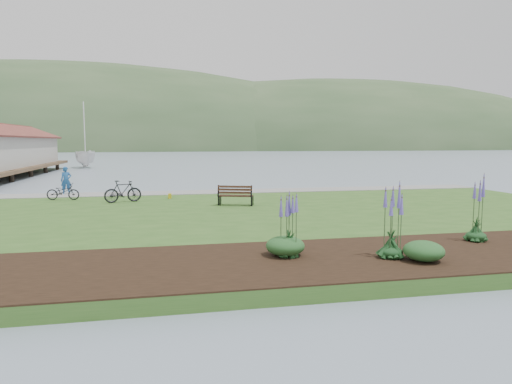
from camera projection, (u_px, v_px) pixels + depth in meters
ground at (241, 216)px, 21.66m from camera, size 600.00×600.00×0.00m
lawn at (249, 219)px, 19.69m from camera, size 34.00×20.00×0.40m
shoreline_path at (222, 192)px, 28.33m from camera, size 34.00×2.20×0.03m
garden_bed at (408, 253)px, 12.68m from camera, size 24.00×4.40×0.04m
far_hillside at (219, 150)px, 191.13m from camera, size 580.00×80.00×38.00m
park_bench at (235, 195)px, 22.22m from camera, size 1.80×1.19×1.04m
person at (66, 178)px, 26.94m from camera, size 0.80×0.64×1.93m
bicycle_a at (63, 192)px, 24.35m from camera, size 0.85×1.79×0.90m
bicycle_b at (123, 191)px, 23.38m from camera, size 1.13×1.97×1.14m
sailboat at (86, 168)px, 61.13m from camera, size 13.19×13.32×27.90m
pannier at (170, 196)px, 25.07m from camera, size 0.19×0.27×0.27m
echium_0 at (392, 223)px, 12.05m from camera, size 0.62×0.62×2.20m
echium_1 at (477, 213)px, 14.10m from camera, size 0.62×0.62×2.31m
echium_4 at (289, 224)px, 12.19m from camera, size 0.62×0.62×2.04m
shrub_0 at (285, 246)px, 12.34m from camera, size 1.06×1.06×0.53m
shrub_1 at (424, 251)px, 11.79m from camera, size 1.05×1.05×0.52m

